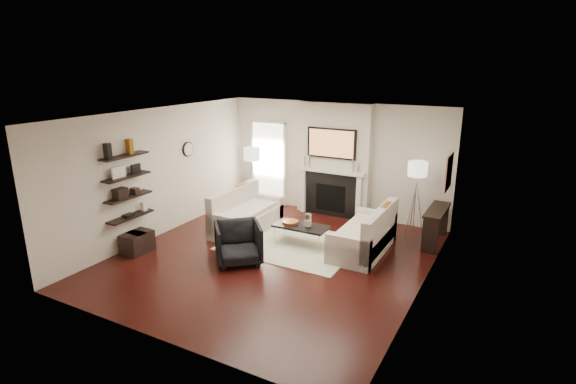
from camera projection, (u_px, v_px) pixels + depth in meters
The scene contains 71 objects.
room_envelope at pixel (272, 190), 8.19m from camera, with size 6.00×6.00×6.00m.
chimney_breast at pixel (334, 160), 10.62m from camera, with size 1.80×0.25×2.70m, color silver.
fireplace_surround at pixel (330, 195), 10.74m from camera, with size 1.30×0.02×1.04m, color black.
firebox at pixel (330, 198), 10.76m from camera, with size 0.75×0.02×0.65m, color black.
mantel_pilaster_l at pixel (303, 190), 11.04m from camera, with size 0.12×0.08×1.10m, color white.
mantel_pilaster_r at pixel (359, 199), 10.38m from camera, with size 0.12×0.08×1.10m, color white.
mantel_shelf at pixel (330, 171), 10.53m from camera, with size 1.70×0.18×0.07m, color white.
tv_body at pixel (332, 143), 10.37m from camera, with size 1.20×0.06×0.70m, color black.
tv_screen at pixel (331, 144), 10.34m from camera, with size 1.10×0.01×0.62m, color #BF723F.
candlestick_l_tall at pixel (310, 161), 10.74m from camera, with size 0.04×0.04×0.30m, color silver.
candlestick_l_short at pixel (305, 162), 10.81m from camera, with size 0.04×0.04×0.24m, color silver.
candlestick_r_tall at pixel (353, 166), 10.23m from camera, with size 0.04×0.04×0.30m, color silver.
candlestick_r_short at pixel (358, 168), 10.18m from camera, with size 0.04×0.04×0.24m, color silver.
hallway_panel at pixel (269, 164), 11.64m from camera, with size 0.90×0.02×2.10m, color white.
door_trim_l at pixel (253, 162), 11.84m from camera, with size 0.06×0.06×2.16m, color white.
door_trim_r at pixel (285, 166), 11.40m from camera, with size 0.06×0.06×2.16m, color white.
door_trim_top at pixel (268, 122), 11.32m from camera, with size 1.02×0.06×0.06m, color white.
rug at pixel (291, 244), 9.18m from camera, with size 2.60×2.00×0.01m, color #EBE5C1.
loveseat_left_base at pixel (247, 221), 9.90m from camera, with size 0.85×1.80×0.42m, color beige.
loveseat_left_back at pixel (234, 205), 9.96m from camera, with size 0.18×1.80×0.80m, color beige.
loveseat_left_arm_n at pixel (225, 229), 9.19m from camera, with size 0.85×0.18×0.60m, color beige.
loveseat_left_arm_s at pixel (266, 207), 10.55m from camera, with size 0.85×0.18×0.60m, color beige.
loveseat_left_cushion at pixel (249, 210), 9.80m from camera, with size 0.63×1.44×0.10m, color beige.
pillow_left_orange at pixel (241, 193), 10.16m from camera, with size 0.10×0.42×0.42m, color #905311.
pillow_left_charcoal at pixel (226, 201), 9.65m from camera, with size 0.10×0.40×0.40m, color black.
loveseat_right_base at pixel (363, 241), 8.80m from camera, with size 0.85×1.80×0.42m, color beige.
loveseat_right_back at pixel (380, 229), 8.55m from camera, with size 0.18×1.80×0.80m, color beige.
loveseat_right_arm_n at pixel (348, 252), 8.09m from camera, with size 0.85×0.18×0.60m, color beige.
loveseat_right_arm_s at pixel (376, 224), 9.45m from camera, with size 0.85×0.18×0.60m, color beige.
loveseat_right_cushion at pixel (361, 228), 8.75m from camera, with size 0.63×1.44×0.10m, color beige.
pillow_right_orange at pixel (385, 215), 8.75m from camera, with size 0.10×0.42×0.42m, color #905311.
pillow_right_charcoal at pixel (376, 224), 8.25m from camera, with size 0.10×0.40×0.40m, color black.
coffee_table at pixel (301, 226), 9.06m from camera, with size 1.10×0.55×0.04m, color black.
coffee_leg_nw at pixel (275, 235), 9.16m from camera, with size 0.02×0.02×0.38m, color silver.
coffee_leg_ne at pixel (319, 244), 8.70m from camera, with size 0.02×0.02×0.38m, color silver.
coffee_leg_sw at pixel (285, 228), 9.53m from camera, with size 0.02×0.02×0.38m, color silver.
coffee_leg_se at pixel (328, 237), 9.08m from camera, with size 0.02×0.02×0.38m, color silver.
hurricane_glass at pixel (308, 220), 8.95m from camera, with size 0.14×0.14×0.25m, color white.
hurricane_candle at pixel (308, 223), 8.96m from camera, with size 0.09×0.09×0.13m, color white.
copper_bowl at pixel (290, 222), 9.16m from camera, with size 0.33×0.33×0.06m, color #C25820.
armchair at pixel (238, 241), 8.28m from camera, with size 0.80×0.75×0.83m, color black.
lamp_left_post at pixel (252, 188), 11.08m from camera, with size 0.02×0.02×1.20m, color silver.
lamp_left_shade at pixel (252, 154), 10.84m from camera, with size 0.40×0.40×0.30m, color white.
lamp_left_leg_a at pixel (256, 188), 11.03m from camera, with size 0.02×0.02×1.25m, color silver.
lamp_left_leg_b at pixel (253, 187), 11.18m from camera, with size 0.02×0.02×1.25m, color silver.
lamp_left_leg_c at pixel (248, 188), 11.02m from camera, with size 0.02×0.02×1.25m, color silver.
lamp_right_post at pixel (415, 208), 9.57m from camera, with size 0.02×0.02×1.20m, color silver.
lamp_right_shade at pixel (418, 169), 9.34m from camera, with size 0.40×0.40×0.30m, color white.
lamp_right_leg_a at pixel (420, 208), 9.52m from camera, with size 0.02×0.02×1.25m, color silver.
lamp_right_leg_b at pixel (413, 206), 9.68m from camera, with size 0.02×0.02×1.25m, color silver.
lamp_right_leg_c at pixel (411, 208), 9.52m from camera, with size 0.02×0.02×1.25m, color silver.
console_top at pixel (437, 210), 9.02m from camera, with size 0.35×1.20×0.04m, color black.
console_leg_n at pixel (430, 236), 8.66m from camera, with size 0.30×0.04×0.71m, color black.
console_leg_s at pixel (441, 219), 9.59m from camera, with size 0.30×0.04×0.71m, color black.
wall_art at pixel (449, 172), 8.62m from camera, with size 0.03×0.70×0.70m, color tan.
shelf_bottom at pixel (131, 216), 8.73m from camera, with size 0.25×1.00×0.04m, color black.
shelf_lower at pixel (129, 197), 8.62m from camera, with size 0.25×1.00×0.04m, color black.
shelf_upper at pixel (127, 177), 8.50m from camera, with size 0.25×1.00×0.04m, color black.
shelf_top at pixel (124, 156), 8.39m from camera, with size 0.25×1.00×0.04m, color black.
decor_magfile_a at pixel (108, 151), 8.04m from camera, with size 0.12×0.10×0.28m, color black.
decor_magfile_b at pixel (129, 146), 8.47m from camera, with size 0.12×0.10×0.28m, color #905311.
decor_frame_a at pixel (118, 172), 8.32m from camera, with size 0.04×0.30×0.22m, color white.
decor_frame_b at pixel (136, 169), 8.68m from camera, with size 0.04×0.22×0.18m, color black.
decor_wine_rack at pixel (120, 193), 8.43m from camera, with size 0.18×0.25×0.20m, color black.
decor_box_small at pixel (135, 191), 8.74m from camera, with size 0.15×0.12×0.12m, color black.
decor_books at pixel (128, 215), 8.67m from camera, with size 0.14×0.20×0.05m, color black.
decor_box_tall at pixel (144, 206), 9.00m from camera, with size 0.10×0.10×0.18m, color white.
clock_rim at pixel (188, 149), 10.10m from camera, with size 0.34×0.34×0.04m, color black.
clock_face at pixel (189, 149), 10.09m from camera, with size 0.29×0.29×0.01m, color white.
ottoman_near at pixel (141, 241), 8.85m from camera, with size 0.40×0.40×0.40m, color black.
ottoman_far at pixel (134, 244), 8.70m from camera, with size 0.40×0.40×0.40m, color black.
Camera 1 is at (4.00, -6.79, 3.61)m, focal length 28.00 mm.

